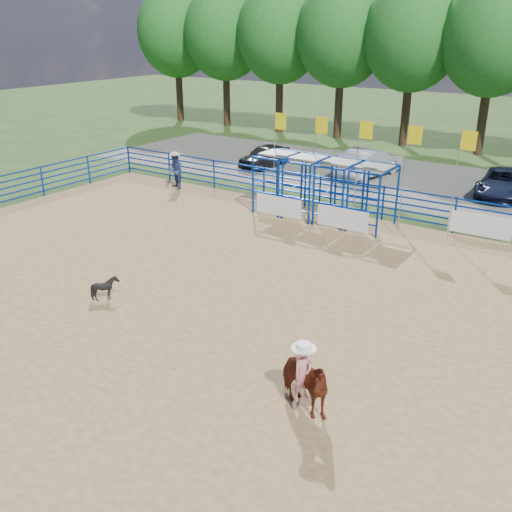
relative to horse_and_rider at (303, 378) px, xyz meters
name	(u,v)px	position (x,y,z in m)	size (l,w,h in m)	color
ground	(250,311)	(-3.54, 3.19, -0.83)	(120.00, 120.00, 0.00)	#344F1F
arena_dirt	(250,311)	(-3.54, 3.19, -0.82)	(30.00, 20.00, 0.02)	#A07D50
gravel_strip	(433,184)	(-3.54, 20.19, -0.82)	(40.00, 10.00, 0.01)	slate
horse_and_rider	(303,378)	(0.00, 0.00, 0.00)	(1.81, 1.28, 2.29)	maroon
calf	(105,288)	(-7.58, 1.37, -0.43)	(0.61, 0.69, 0.76)	black
spectator_cowboy	(176,171)	(-14.14, 12.11, 0.11)	(1.06, 0.96, 1.83)	navy
car_a	(265,156)	(-13.05, 18.70, -0.18)	(1.50, 3.72, 1.27)	black
car_b	(369,162)	(-7.10, 19.92, -0.05)	(1.61, 4.63, 1.52)	#92949A
car_c	(504,183)	(-0.09, 19.94, -0.18)	(2.12, 4.61, 1.28)	#141933
perimeter_fence	(250,288)	(-3.54, 3.19, -0.08)	(30.10, 20.10, 1.50)	#062C92
chute_assembly	(331,191)	(-5.44, 12.02, 0.43)	(19.32, 2.41, 4.20)	#062C92
treeline	(496,28)	(-3.54, 29.19, 6.71)	(56.40, 6.40, 11.24)	#3F2B19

